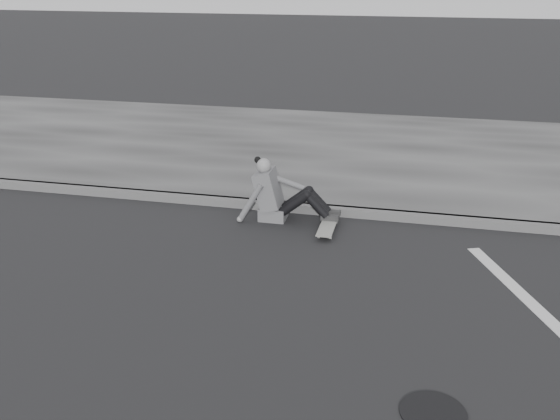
{
  "coord_description": "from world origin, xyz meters",
  "views": [
    {
      "loc": [
        0.67,
        -5.53,
        3.27
      ],
      "look_at": [
        -0.89,
        1.34,
        0.5
      ],
      "focal_mm": 40.0,
      "sensor_mm": 36.0,
      "label": 1
    }
  ],
  "objects": [
    {
      "name": "ground",
      "position": [
        0.0,
        0.0,
        0.0
      ],
      "size": [
        80.0,
        80.0,
        0.0
      ],
      "primitive_type": "plane",
      "color": "black",
      "rests_on": "ground"
    },
    {
      "name": "curb",
      "position": [
        0.0,
        2.58,
        0.06
      ],
      "size": [
        24.0,
        0.16,
        0.12
      ],
      "primitive_type": "cube",
      "color": "#4D4D4D",
      "rests_on": "ground"
    },
    {
      "name": "sidewalk",
      "position": [
        0.0,
        5.6,
        0.06
      ],
      "size": [
        24.0,
        6.0,
        0.12
      ],
      "primitive_type": "cube",
      "color": "#3B3B3B",
      "rests_on": "ground"
    },
    {
      "name": "manhole",
      "position": [
        0.96,
        -1.4,
        0.01
      ],
      "size": [
        0.53,
        0.53,
        0.01
      ],
      "primitive_type": "cylinder",
      "color": "black",
      "rests_on": "ground"
    },
    {
      "name": "skateboard",
      "position": [
        -0.39,
        1.99,
        0.07
      ],
      "size": [
        0.2,
        0.78,
        0.09
      ],
      "color": "gray",
      "rests_on": "ground"
    },
    {
      "name": "seated_woman",
      "position": [
        -1.13,
        2.24,
        0.36
      ],
      "size": [
        1.38,
        0.46,
        0.88
      ],
      "color": "#535355",
      "rests_on": "ground"
    }
  ]
}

